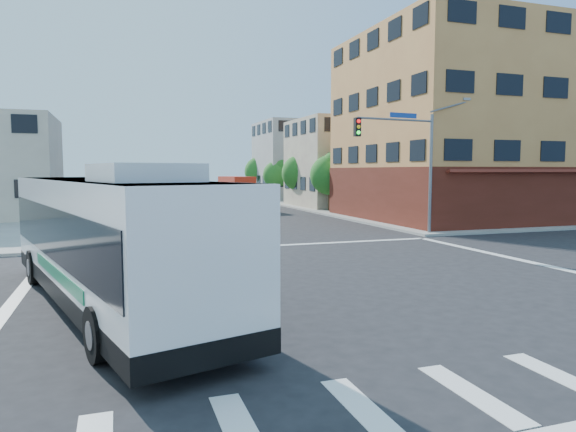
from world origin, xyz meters
name	(u,v)px	position (x,y,z in m)	size (l,w,h in m)	color
ground	(335,288)	(0.00, 0.00, 0.00)	(120.00, 120.00, 0.00)	black
sidewalk_ne	(487,202)	(35.00, 35.00, 0.07)	(50.00, 50.00, 0.15)	gray
corner_building_ne	(475,143)	(19.99, 18.48, 5.89)	(18.10, 15.44, 14.00)	#CE8C4A
building_east_near	(353,164)	(16.98, 33.98, 4.51)	(12.06, 10.06, 9.00)	#C3B895
building_east_far	(306,161)	(16.98, 47.98, 5.01)	(12.06, 10.06, 10.00)	#9E9E99
signal_mast_ne	(407,149)	(9.08, 10.62, 4.98)	(7.91, 1.13, 8.07)	slate
street_tree_a	(331,173)	(11.90, 27.92, 3.59)	(3.60, 3.60, 5.53)	#342113
street_tree_b	(301,171)	(11.90, 35.92, 3.75)	(3.80, 3.80, 5.79)	#342113
street_tree_c	(278,173)	(11.90, 43.92, 3.46)	(3.40, 3.40, 5.29)	#342113
street_tree_d	(260,170)	(11.90, 51.92, 3.88)	(4.00, 4.00, 6.03)	#342113
transit_bus	(107,238)	(-6.88, -0.09, 1.91)	(6.23, 13.49, 3.91)	black
box_truck	(240,194)	(4.54, 32.71, 1.55)	(2.89, 7.31, 3.20)	#29282E
parked_car	(354,207)	(11.99, 23.34, 0.78)	(1.85, 4.59, 1.56)	gold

